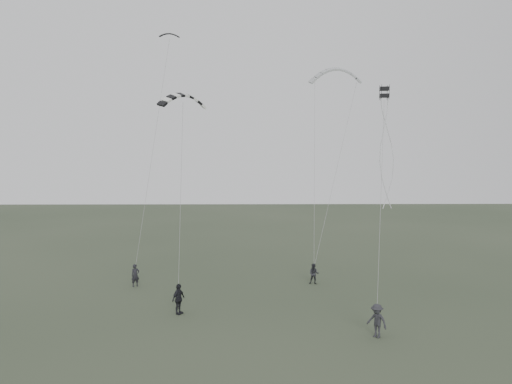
{
  "coord_description": "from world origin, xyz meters",
  "views": [
    {
      "loc": [
        1.06,
        -30.61,
        10.08
      ],
      "look_at": [
        1.55,
        5.04,
        7.38
      ],
      "focal_mm": 35.0,
      "sensor_mm": 36.0,
      "label": 1
    }
  ],
  "objects_px": {
    "kite_dark_small": "(169,34)",
    "kite_box": "(384,92)",
    "flyer_right": "(314,274)",
    "flyer_left": "(135,275)",
    "kite_striped": "(183,95)",
    "flyer_center": "(178,299)",
    "kite_pale_large": "(336,69)",
    "flyer_far": "(377,321)"
  },
  "relations": [
    {
      "from": "flyer_left",
      "to": "flyer_far",
      "type": "relative_size",
      "value": 0.92
    },
    {
      "from": "flyer_right",
      "to": "flyer_center",
      "type": "relative_size",
      "value": 0.83
    },
    {
      "from": "kite_pale_large",
      "to": "flyer_right",
      "type": "bearing_deg",
      "value": -113.55
    },
    {
      "from": "flyer_left",
      "to": "flyer_far",
      "type": "xyz_separation_m",
      "value": [
        15.73,
        -10.84,
        0.07
      ]
    },
    {
      "from": "flyer_right",
      "to": "kite_pale_large",
      "type": "bearing_deg",
      "value": 79.84
    },
    {
      "from": "kite_striped",
      "to": "kite_pale_large",
      "type": "bearing_deg",
      "value": 7.25
    },
    {
      "from": "kite_dark_small",
      "to": "kite_pale_large",
      "type": "bearing_deg",
      "value": -8.94
    },
    {
      "from": "flyer_left",
      "to": "flyer_right",
      "type": "bearing_deg",
      "value": -29.75
    },
    {
      "from": "flyer_center",
      "to": "kite_dark_small",
      "type": "distance_m",
      "value": 22.53
    },
    {
      "from": "flyer_right",
      "to": "flyer_center",
      "type": "xyz_separation_m",
      "value": [
        -9.51,
        -7.18,
        0.16
      ]
    },
    {
      "from": "flyer_far",
      "to": "kite_dark_small",
      "type": "xyz_separation_m",
      "value": [
        -13.67,
        15.83,
        19.19
      ]
    },
    {
      "from": "flyer_far",
      "to": "kite_striped",
      "type": "xyz_separation_m",
      "value": [
        -11.47,
        7.16,
        13.12
      ]
    },
    {
      "from": "flyer_left",
      "to": "kite_box",
      "type": "distance_m",
      "value": 22.46
    },
    {
      "from": "kite_pale_large",
      "to": "kite_striped",
      "type": "relative_size",
      "value": 1.36
    },
    {
      "from": "flyer_right",
      "to": "flyer_left",
      "type": "bearing_deg",
      "value": -163.44
    },
    {
      "from": "kite_pale_large",
      "to": "kite_dark_small",
      "type": "bearing_deg",
      "value": -175.45
    },
    {
      "from": "flyer_center",
      "to": "kite_dark_small",
      "type": "relative_size",
      "value": 1.15
    },
    {
      "from": "flyer_right",
      "to": "kite_striped",
      "type": "relative_size",
      "value": 0.49
    },
    {
      "from": "kite_box",
      "to": "flyer_right",
      "type": "bearing_deg",
      "value": 128.8
    },
    {
      "from": "flyer_center",
      "to": "kite_box",
      "type": "relative_size",
      "value": 2.82
    },
    {
      "from": "flyer_left",
      "to": "flyer_right",
      "type": "relative_size",
      "value": 1.07
    },
    {
      "from": "flyer_left",
      "to": "kite_striped",
      "type": "relative_size",
      "value": 0.52
    },
    {
      "from": "kite_dark_small",
      "to": "kite_box",
      "type": "height_order",
      "value": "kite_dark_small"
    },
    {
      "from": "flyer_left",
      "to": "flyer_center",
      "type": "height_order",
      "value": "flyer_center"
    },
    {
      "from": "kite_box",
      "to": "flyer_far",
      "type": "bearing_deg",
      "value": -99.01
    },
    {
      "from": "flyer_right",
      "to": "flyer_far",
      "type": "bearing_deg",
      "value": -65.63
    },
    {
      "from": "kite_pale_large",
      "to": "kite_box",
      "type": "height_order",
      "value": "kite_pale_large"
    },
    {
      "from": "flyer_far",
      "to": "kite_pale_large",
      "type": "xyz_separation_m",
      "value": [
        0.45,
        16.71,
        16.46
      ]
    },
    {
      "from": "kite_dark_small",
      "to": "flyer_right",
      "type": "bearing_deg",
      "value": -33.47
    },
    {
      "from": "flyer_right",
      "to": "flyer_center",
      "type": "distance_m",
      "value": 11.91
    },
    {
      "from": "flyer_right",
      "to": "kite_box",
      "type": "bearing_deg",
      "value": -44.58
    },
    {
      "from": "flyer_far",
      "to": "kite_pale_large",
      "type": "height_order",
      "value": "kite_pale_large"
    },
    {
      "from": "kite_striped",
      "to": "kite_dark_small",
      "type": "bearing_deg",
      "value": 72.77
    },
    {
      "from": "flyer_center",
      "to": "kite_box",
      "type": "bearing_deg",
      "value": -54.95
    },
    {
      "from": "kite_striped",
      "to": "flyer_far",
      "type": "bearing_deg",
      "value": -63.42
    },
    {
      "from": "kite_pale_large",
      "to": "kite_box",
      "type": "relative_size",
      "value": 6.57
    },
    {
      "from": "flyer_right",
      "to": "kite_dark_small",
      "type": "height_order",
      "value": "kite_dark_small"
    },
    {
      "from": "kite_striped",
      "to": "flyer_left",
      "type": "bearing_deg",
      "value": 107.72
    },
    {
      "from": "flyer_right",
      "to": "flyer_center",
      "type": "bearing_deg",
      "value": -128.54
    },
    {
      "from": "flyer_center",
      "to": "kite_dark_small",
      "type": "bearing_deg",
      "value": 40.47
    },
    {
      "from": "flyer_right",
      "to": "kite_pale_large",
      "type": "xyz_separation_m",
      "value": [
        2.45,
        5.35,
        16.59
      ]
    },
    {
      "from": "flyer_far",
      "to": "kite_pale_large",
      "type": "relative_size",
      "value": 0.41
    }
  ]
}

